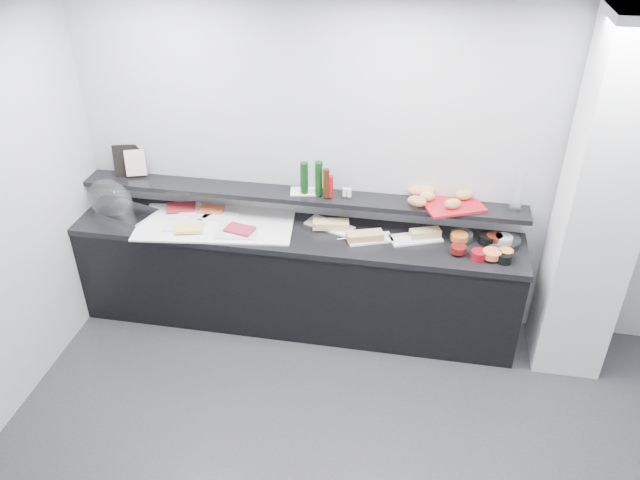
% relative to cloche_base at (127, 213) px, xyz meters
% --- Properties ---
extents(back_wall, '(5.00, 0.02, 2.70)m').
position_rel_cloche_base_xyz_m(back_wall, '(2.13, 0.29, 0.43)').
color(back_wall, '#AFB1B7').
rests_on(back_wall, ground).
extents(ceiling, '(5.00, 5.00, 0.00)m').
position_rel_cloche_base_xyz_m(ceiling, '(2.13, -1.71, 1.78)').
color(ceiling, white).
rests_on(ceiling, back_wall).
extents(column, '(0.50, 0.50, 2.70)m').
position_rel_cloche_base_xyz_m(column, '(3.63, -0.06, 0.43)').
color(column, silver).
rests_on(column, ground).
extents(buffet_cabinet, '(3.60, 0.60, 0.85)m').
position_rel_cloche_base_xyz_m(buffet_cabinet, '(1.43, -0.01, -0.50)').
color(buffet_cabinet, black).
rests_on(buffet_cabinet, ground).
extents(counter_top, '(3.62, 0.62, 0.05)m').
position_rel_cloche_base_xyz_m(counter_top, '(1.43, -0.01, -0.05)').
color(counter_top, black).
rests_on(counter_top, buffet_cabinet).
extents(wall_shelf, '(3.60, 0.25, 0.04)m').
position_rel_cloche_base_xyz_m(wall_shelf, '(1.43, 0.17, 0.21)').
color(wall_shelf, black).
rests_on(wall_shelf, back_wall).
extents(cloche_base, '(0.51, 0.41, 0.04)m').
position_rel_cloche_base_xyz_m(cloche_base, '(0.00, 0.00, 0.00)').
color(cloche_base, '#B4B6BC').
rests_on(cloche_base, counter_top).
extents(cloche_dome, '(0.47, 0.37, 0.34)m').
position_rel_cloche_base_xyz_m(cloche_dome, '(-0.14, 0.02, 0.11)').
color(cloche_dome, silver).
rests_on(cloche_dome, cloche_base).
extents(linen_runner, '(1.32, 0.74, 0.01)m').
position_rel_cloche_base_xyz_m(linen_runner, '(0.77, -0.02, -0.01)').
color(linen_runner, white).
rests_on(linen_runner, counter_top).
extents(platter_meat_a, '(0.40, 0.34, 0.01)m').
position_rel_cloche_base_xyz_m(platter_meat_a, '(0.55, 0.14, 0.00)').
color(platter_meat_a, white).
rests_on(platter_meat_a, linen_runner).
extents(food_meat_a, '(0.27, 0.21, 0.02)m').
position_rel_cloche_base_xyz_m(food_meat_a, '(0.42, 0.14, 0.02)').
color(food_meat_a, maroon).
rests_on(food_meat_a, platter_meat_a).
extents(platter_salmon, '(0.29, 0.22, 0.01)m').
position_rel_cloche_base_xyz_m(platter_salmon, '(0.78, 0.08, 0.00)').
color(platter_salmon, white).
rests_on(platter_salmon, linen_runner).
extents(food_salmon, '(0.21, 0.14, 0.02)m').
position_rel_cloche_base_xyz_m(food_salmon, '(0.68, 0.15, 0.02)').
color(food_salmon, '#EF5E31').
rests_on(food_salmon, platter_salmon).
extents(platter_cheese, '(0.33, 0.23, 0.01)m').
position_rel_cloche_base_xyz_m(platter_cheese, '(0.55, -0.12, 0.00)').
color(platter_cheese, white).
rests_on(platter_cheese, linen_runner).
extents(food_cheese, '(0.25, 0.19, 0.02)m').
position_rel_cloche_base_xyz_m(food_cheese, '(0.61, -0.18, 0.02)').
color(food_cheese, '#E6CE59').
rests_on(food_cheese, platter_cheese).
extents(platter_meat_b, '(0.34, 0.24, 0.01)m').
position_rel_cloche_base_xyz_m(platter_meat_b, '(0.99, -0.14, 0.00)').
color(platter_meat_b, silver).
rests_on(platter_meat_b, linen_runner).
extents(food_meat_b, '(0.25, 0.19, 0.02)m').
position_rel_cloche_base_xyz_m(food_meat_b, '(1.01, -0.12, 0.02)').
color(food_meat_b, maroon).
rests_on(food_meat_b, platter_meat_b).
extents(sandwich_plate_left, '(0.43, 0.31, 0.01)m').
position_rel_cloche_base_xyz_m(sandwich_plate_left, '(1.69, 0.12, -0.01)').
color(sandwich_plate_left, white).
rests_on(sandwich_plate_left, counter_top).
extents(sandwich_food_left, '(0.30, 0.15, 0.06)m').
position_rel_cloche_base_xyz_m(sandwich_food_left, '(1.71, 0.08, 0.02)').
color(sandwich_food_left, tan).
rests_on(sandwich_food_left, sandwich_plate_left).
extents(tongs_left, '(0.15, 0.06, 0.01)m').
position_rel_cloche_base_xyz_m(tongs_left, '(1.68, 0.08, -0.00)').
color(tongs_left, silver).
rests_on(tongs_left, sandwich_plate_left).
extents(sandwich_plate_mid, '(0.38, 0.27, 0.01)m').
position_rel_cloche_base_xyz_m(sandwich_plate_mid, '(2.03, -0.03, -0.01)').
color(sandwich_plate_mid, white).
rests_on(sandwich_plate_mid, counter_top).
extents(sandwich_food_mid, '(0.30, 0.19, 0.06)m').
position_rel_cloche_base_xyz_m(sandwich_food_mid, '(1.99, -0.05, 0.02)').
color(sandwich_food_mid, tan).
rests_on(sandwich_food_mid, sandwich_plate_mid).
extents(tongs_mid, '(0.15, 0.06, 0.01)m').
position_rel_cloche_base_xyz_m(tongs_mid, '(1.86, -0.07, -0.00)').
color(tongs_mid, silver).
rests_on(tongs_mid, sandwich_plate_mid).
extents(sandwich_plate_right, '(0.43, 0.31, 0.01)m').
position_rel_cloche_base_xyz_m(sandwich_plate_right, '(2.38, 0.05, -0.01)').
color(sandwich_plate_right, white).
rests_on(sandwich_plate_right, counter_top).
extents(sandwich_food_right, '(0.25, 0.17, 0.06)m').
position_rel_cloche_base_xyz_m(sandwich_food_right, '(2.45, 0.08, 0.02)').
color(sandwich_food_right, tan).
rests_on(sandwich_food_right, sandwich_plate_right).
extents(tongs_right, '(0.15, 0.06, 0.01)m').
position_rel_cloche_base_xyz_m(tongs_right, '(2.26, 0.04, -0.00)').
color(tongs_right, silver).
rests_on(tongs_right, sandwich_plate_right).
extents(bowl_glass_fruit, '(0.20, 0.20, 0.07)m').
position_rel_cloche_base_xyz_m(bowl_glass_fruit, '(2.73, 0.09, 0.02)').
color(bowl_glass_fruit, white).
rests_on(bowl_glass_fruit, counter_top).
extents(fill_glass_fruit, '(0.15, 0.15, 0.05)m').
position_rel_cloche_base_xyz_m(fill_glass_fruit, '(2.71, 0.06, 0.03)').
color(fill_glass_fruit, orange).
rests_on(fill_glass_fruit, bowl_glass_fruit).
extents(bowl_black_jam, '(0.17, 0.17, 0.07)m').
position_rel_cloche_base_xyz_m(bowl_black_jam, '(2.93, 0.09, 0.02)').
color(bowl_black_jam, black).
rests_on(bowl_black_jam, counter_top).
extents(fill_black_jam, '(0.16, 0.16, 0.05)m').
position_rel_cloche_base_xyz_m(fill_black_jam, '(2.98, 0.10, 0.03)').
color(fill_black_jam, '#571A0C').
rests_on(fill_black_jam, bowl_black_jam).
extents(bowl_glass_cream, '(0.20, 0.20, 0.07)m').
position_rel_cloche_base_xyz_m(bowl_glass_cream, '(3.08, 0.07, 0.02)').
color(bowl_glass_cream, silver).
rests_on(bowl_glass_cream, counter_top).
extents(fill_glass_cream, '(0.13, 0.13, 0.05)m').
position_rel_cloche_base_xyz_m(fill_glass_cream, '(3.05, 0.09, 0.03)').
color(fill_glass_cream, silver).
rests_on(fill_glass_cream, bowl_glass_cream).
extents(bowl_red_jam, '(0.14, 0.14, 0.07)m').
position_rel_cloche_base_xyz_m(bowl_red_jam, '(2.85, -0.15, 0.02)').
color(bowl_red_jam, maroon).
rests_on(bowl_red_jam, counter_top).
extents(fill_red_jam, '(0.12, 0.12, 0.05)m').
position_rel_cloche_base_xyz_m(fill_red_jam, '(2.71, -0.11, 0.03)').
color(fill_red_jam, '#550D0C').
rests_on(fill_red_jam, bowl_red_jam).
extents(bowl_glass_salmon, '(0.19, 0.19, 0.07)m').
position_rel_cloche_base_xyz_m(bowl_glass_salmon, '(2.98, -0.10, 0.02)').
color(bowl_glass_salmon, white).
rests_on(bowl_glass_salmon, counter_top).
extents(fill_glass_salmon, '(0.17, 0.17, 0.05)m').
position_rel_cloche_base_xyz_m(fill_glass_salmon, '(2.95, -0.14, 0.03)').
color(fill_glass_salmon, orange).
rests_on(fill_glass_salmon, bowl_glass_salmon).
extents(bowl_black_fruit, '(0.15, 0.15, 0.07)m').
position_rel_cloche_base_xyz_m(bowl_black_fruit, '(3.04, -0.15, 0.02)').
color(bowl_black_fruit, black).
rests_on(bowl_black_fruit, counter_top).
extents(fill_black_fruit, '(0.13, 0.13, 0.05)m').
position_rel_cloche_base_xyz_m(fill_black_fruit, '(3.05, -0.10, 0.03)').
color(fill_black_fruit, orange).
rests_on(fill_black_fruit, bowl_black_fruit).
extents(framed_print, '(0.24, 0.13, 0.26)m').
position_rel_cloche_base_xyz_m(framed_print, '(-0.05, 0.25, 0.36)').
color(framed_print, black).
rests_on(framed_print, wall_shelf).
extents(print_art, '(0.17, 0.10, 0.22)m').
position_rel_cloche_base_xyz_m(print_art, '(0.04, 0.22, 0.36)').
color(print_art, beige).
rests_on(print_art, framed_print).
extents(condiment_tray, '(0.26, 0.18, 0.01)m').
position_rel_cloche_base_xyz_m(condiment_tray, '(1.47, 0.20, 0.24)').
color(condiment_tray, white).
rests_on(condiment_tray, wall_shelf).
extents(bottle_green_a, '(0.07, 0.07, 0.26)m').
position_rel_cloche_base_xyz_m(bottle_green_a, '(1.47, 0.17, 0.37)').
color(bottle_green_a, '#0E3312').
rests_on(bottle_green_a, condiment_tray).
extents(bottle_brown, '(0.05, 0.05, 0.24)m').
position_rel_cloche_base_xyz_m(bottle_brown, '(1.66, 0.13, 0.36)').
color(bottle_brown, '#321B09').
rests_on(bottle_brown, condiment_tray).
extents(bottle_green_b, '(0.07, 0.07, 0.28)m').
position_rel_cloche_base_xyz_m(bottle_green_b, '(1.59, 0.16, 0.38)').
color(bottle_green_b, '#0E3610').
rests_on(bottle_green_b, condiment_tray).
extents(bottle_hot, '(0.06, 0.06, 0.18)m').
position_rel_cloche_base_xyz_m(bottle_hot, '(1.69, 0.14, 0.33)').
color(bottle_hot, '#9E0B15').
rests_on(bottle_hot, condiment_tray).
extents(shaker_salt, '(0.04, 0.04, 0.07)m').
position_rel_cloche_base_xyz_m(shaker_salt, '(1.80, 0.17, 0.28)').
color(shaker_salt, white).
rests_on(shaker_salt, condiment_tray).
extents(shaker_pepper, '(0.05, 0.05, 0.07)m').
position_rel_cloche_base_xyz_m(shaker_pepper, '(1.83, 0.16, 0.28)').
color(shaker_pepper, white).
rests_on(shaker_pepper, condiment_tray).
extents(bread_tray, '(0.53, 0.47, 0.02)m').
position_rel_cloche_base_xyz_m(bread_tray, '(2.64, 0.17, 0.24)').
color(bread_tray, '#B5131F').
rests_on(bread_tray, wall_shelf).
extents(bread_roll_nw, '(0.15, 0.10, 0.08)m').
position_rel_cloche_base_xyz_m(bread_roll_nw, '(2.36, 0.26, 0.29)').
color(bread_roll_nw, '#C8804C').
rests_on(bread_roll_nw, bread_tray).
extents(bread_roll_n, '(0.16, 0.12, 0.08)m').
position_rel_cloche_base_xyz_m(bread_roll_n, '(2.42, 0.29, 0.29)').
color(bread_roll_n, tan).
rests_on(bread_roll_n, bread_tray).
extents(bread_roll_ne, '(0.17, 0.14, 0.08)m').
position_rel_cloche_base_xyz_m(bread_roll_ne, '(2.72, 0.26, 0.29)').
color(bread_roll_ne, '#B19143').
rests_on(bread_roll_ne, bread_tray).
extents(bread_roll_sw, '(0.17, 0.13, 0.08)m').
position_rel_cloche_base_xyz_m(bread_roll_sw, '(2.36, 0.09, 0.29)').
color(bread_roll_sw, '#AD6B42').
rests_on(bread_roll_sw, bread_tray).
extents(bread_roll_s, '(0.16, 0.13, 0.08)m').
position_rel_cloche_base_xyz_m(bread_roll_s, '(2.63, 0.10, 0.29)').
color(bread_roll_s, '#AE7A42').
rests_on(bread_roll_s, bread_tray).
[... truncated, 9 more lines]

